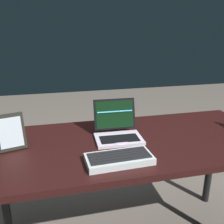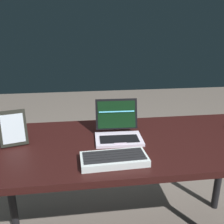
{
  "view_description": "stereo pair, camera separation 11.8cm",
  "coord_description": "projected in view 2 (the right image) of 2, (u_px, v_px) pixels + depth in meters",
  "views": [
    {
      "loc": [
        -0.37,
        -1.12,
        1.28
      ],
      "look_at": [
        -0.09,
        0.02,
        0.88
      ],
      "focal_mm": 39.64,
      "sensor_mm": 36.0,
      "label": 1
    },
    {
      "loc": [
        -0.25,
        -1.14,
        1.28
      ],
      "look_at": [
        -0.09,
        0.02,
        0.88
      ],
      "focal_mm": 39.64,
      "sensor_mm": 36.0,
      "label": 2
    }
  ],
  "objects": [
    {
      "name": "laptop_front",
      "position": [
        118.0,
        131.0,
        1.31
      ],
      "size": [
        0.25,
        0.22,
        0.19
      ],
      "color": "silver",
      "rests_on": "desk"
    },
    {
      "name": "desk",
      "position": [
        130.0,
        155.0,
        1.31
      ],
      "size": [
        1.55,
        0.67,
        0.72
      ],
      "color": "black",
      "rests_on": "ground"
    },
    {
      "name": "photo_frame",
      "position": [
        13.0,
        128.0,
        1.22
      ],
      "size": [
        0.14,
        0.09,
        0.18
      ],
      "color": "black",
      "rests_on": "desk"
    },
    {
      "name": "external_keyboard",
      "position": [
        114.0,
        159.0,
        1.08
      ],
      "size": [
        0.3,
        0.15,
        0.03
      ],
      "color": "silver",
      "rests_on": "desk"
    }
  ]
}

